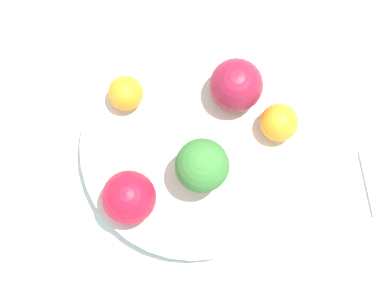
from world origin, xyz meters
The scene contains 9 objects.
ground_plane centered at (0.00, 0.00, 0.00)m, with size 6.00×6.00×0.00m, color gray.
table_surface centered at (0.00, 0.00, 0.01)m, with size 1.20×1.20×0.02m.
bowl centered at (0.00, 0.00, 0.03)m, with size 0.25×0.25×0.03m.
broccoli centered at (-0.01, 0.03, 0.09)m, with size 0.06×0.06×0.07m.
apple_red centered at (-0.05, -0.06, 0.08)m, with size 0.06×0.06×0.06m.
apple_green centered at (0.07, 0.06, 0.08)m, with size 0.06×0.06×0.06m.
orange_front centered at (-0.09, -0.02, 0.07)m, with size 0.04×0.04×0.04m.
orange_back centered at (0.07, -0.06, 0.07)m, with size 0.04×0.04×0.04m.
spoon centered at (-0.21, 0.04, 0.02)m, with size 0.03×0.08×0.01m.
Camera 1 is at (-0.00, 0.15, 0.75)m, focal length 60.00 mm.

